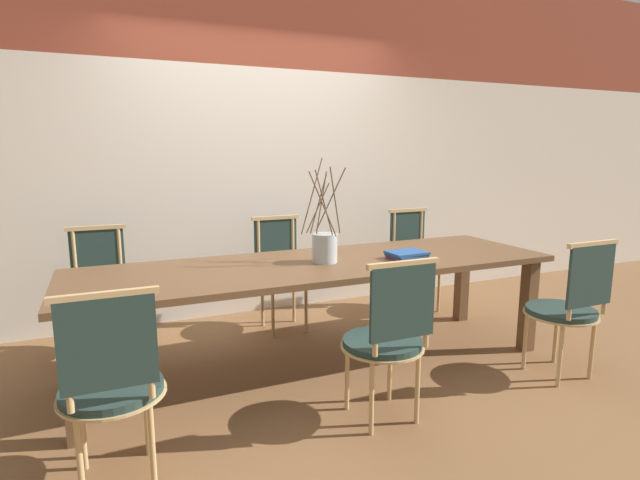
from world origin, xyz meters
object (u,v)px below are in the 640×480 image
Objects in this scene: chair_near_center at (568,305)px; book_stack at (407,255)px; chair_far_center at (415,257)px; vase_centerpiece at (325,246)px; dining_table at (320,273)px.

book_stack is (-0.79, 0.67, 0.26)m from chair_near_center.
chair_far_center is at bearing 92.29° from chair_near_center.
chair_far_center is at bearing 32.74° from vase_centerpiece.
chair_far_center is 1.23m from book_stack.
book_stack is at bearing 52.79° from chair_far_center.
chair_far_center is (-0.06, 1.62, 0.00)m from chair_near_center.
chair_near_center is 1.00× the size of chair_far_center.
chair_far_center reaches higher than dining_table.
book_stack is at bearing -12.70° from vase_centerpiece.
chair_far_center is at bearing 31.71° from dining_table.
chair_near_center is 1.07m from book_stack.
vase_centerpiece is at bearing 32.74° from chair_far_center.
chair_near_center is 1.63m from chair_far_center.
dining_table is at bearing 31.71° from chair_far_center.
chair_far_center reaches higher than book_stack.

